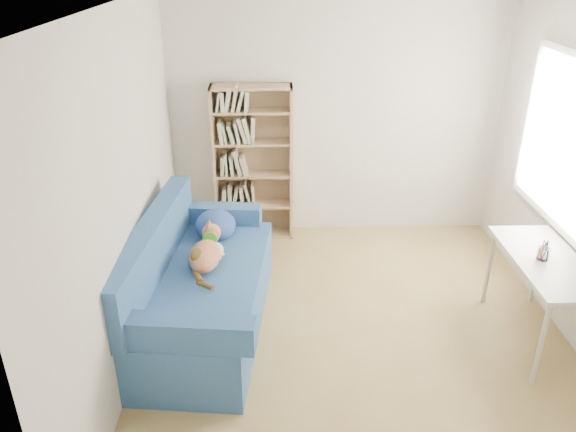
# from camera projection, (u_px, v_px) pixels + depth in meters

# --- Properties ---
(ground) EXTENTS (4.00, 4.00, 0.00)m
(ground) POSITION_uv_depth(u_px,v_px,m) (354.00, 334.00, 4.71)
(ground) COLOR #9D7F47
(ground) RESTS_ON ground
(room_shell) EXTENTS (3.54, 4.04, 2.62)m
(room_shell) POSITION_uv_depth(u_px,v_px,m) (379.00, 147.00, 4.03)
(room_shell) COLOR silver
(room_shell) RESTS_ON ground
(sofa) EXTENTS (1.14, 2.09, 0.99)m
(sofa) POSITION_uv_depth(u_px,v_px,m) (198.00, 287.00, 4.68)
(sofa) COLOR navy
(sofa) RESTS_ON ground
(bookshelf) EXTENTS (0.84, 0.26, 1.68)m
(bookshelf) POSITION_uv_depth(u_px,v_px,m) (253.00, 170.00, 6.02)
(bookshelf) COLOR tan
(bookshelf) RESTS_ON ground
(desk) EXTENTS (0.54, 1.17, 0.75)m
(desk) POSITION_uv_depth(u_px,v_px,m) (547.00, 268.00, 4.38)
(desk) COLOR white
(desk) RESTS_ON ground
(pen_cup) EXTENTS (0.09, 0.09, 0.17)m
(pen_cup) POSITION_uv_depth(u_px,v_px,m) (544.00, 252.00, 4.32)
(pen_cup) COLOR white
(pen_cup) RESTS_ON desk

